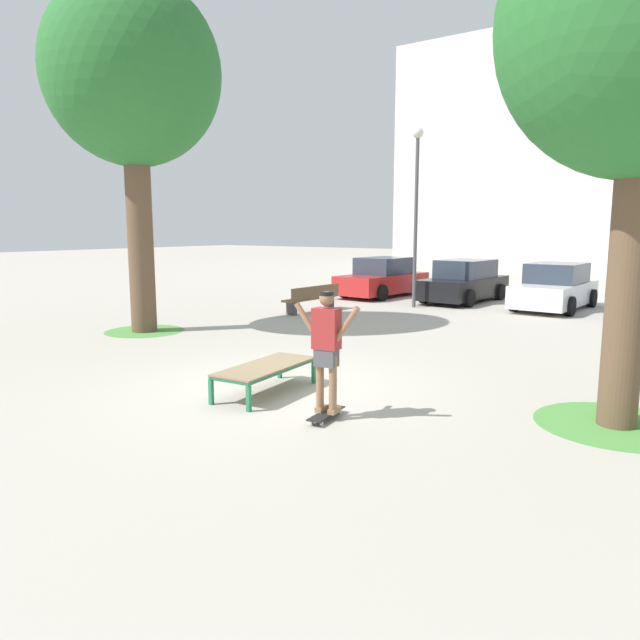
# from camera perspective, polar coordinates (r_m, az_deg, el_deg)

# --- Properties ---
(ground_plane) EXTENTS (120.00, 120.00, 0.00)m
(ground_plane) POSITION_cam_1_polar(r_m,az_deg,el_deg) (9.93, -3.68, -6.48)
(ground_plane) COLOR #B2AA9E
(skate_box) EXTENTS (0.94, 1.96, 0.46)m
(skate_box) POSITION_cam_1_polar(r_m,az_deg,el_deg) (9.50, -5.28, -4.63)
(skate_box) COLOR #237A4C
(skate_box) RESTS_ON ground
(skateboard) EXTENTS (0.30, 0.82, 0.09)m
(skateboard) POSITION_cam_1_polar(r_m,az_deg,el_deg) (8.29, 0.61, -9.04)
(skateboard) COLOR black
(skateboard) RESTS_ON ground
(skater) EXTENTS (1.00, 0.32, 1.69)m
(skater) POSITION_cam_1_polar(r_m,az_deg,el_deg) (8.04, 0.63, -2.27)
(skater) COLOR #8E6647
(skater) RESTS_ON skateboard
(tree_near_left) EXTENTS (4.25, 4.25, 8.57)m
(tree_near_left) POSITION_cam_1_polar(r_m,az_deg,el_deg) (16.05, -17.61, 21.53)
(tree_near_left) COLOR brown
(tree_near_left) RESTS_ON ground
(grass_patch_near_left) EXTENTS (2.00, 2.00, 0.01)m
(grass_patch_near_left) POSITION_cam_1_polar(r_m,az_deg,el_deg) (15.85, -16.56, -1.02)
(grass_patch_near_left) COLOR #519342
(grass_patch_near_left) RESTS_ON ground
(grass_patch_near_right) EXTENTS (2.12, 2.12, 0.01)m
(grass_patch_near_right) POSITION_cam_1_polar(r_m,az_deg,el_deg) (9.01, 26.65, -9.01)
(grass_patch_near_right) COLOR #519342
(grass_patch_near_right) RESTS_ON ground
(car_red) EXTENTS (2.17, 4.32, 1.50)m
(car_red) POSITION_cam_1_polar(r_m,az_deg,el_deg) (23.13, 6.10, 4.01)
(car_red) COLOR red
(car_red) RESTS_ON ground
(car_black) EXTENTS (2.13, 4.31, 1.50)m
(car_black) POSITION_cam_1_polar(r_m,az_deg,el_deg) (21.94, 13.71, 3.55)
(car_black) COLOR black
(car_black) RESTS_ON ground
(car_white) EXTENTS (2.05, 4.27, 1.50)m
(car_white) POSITION_cam_1_polar(r_m,az_deg,el_deg) (20.78, 21.74, 2.89)
(car_white) COLOR silver
(car_white) RESTS_ON ground
(park_bench) EXTENTS (0.51, 2.41, 0.83)m
(park_bench) POSITION_cam_1_polar(r_m,az_deg,el_deg) (18.68, -0.74, 2.17)
(park_bench) COLOR brown
(park_bench) RESTS_ON ground
(light_post) EXTENTS (0.36, 0.36, 5.83)m
(light_post) POSITION_cam_1_polar(r_m,az_deg,el_deg) (19.92, 9.30, 12.20)
(light_post) COLOR #4C4C51
(light_post) RESTS_ON ground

